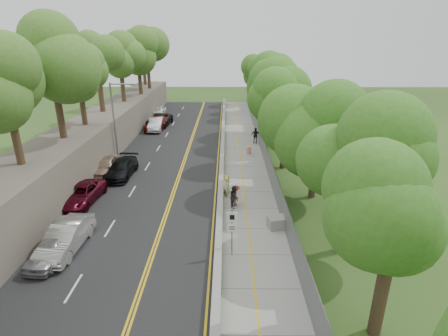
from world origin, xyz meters
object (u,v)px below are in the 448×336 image
at_px(car_0, 52,249).
at_px(painter_0, 227,184).
at_px(concrete_block, 277,223).
at_px(car_1, 66,237).
at_px(person_far, 255,135).
at_px(signpost, 232,227).
at_px(car_2, 81,194).
at_px(construction_barrel, 249,150).
at_px(streetlight, 116,117).

xyz_separation_m(car_0, painter_0, (10.11, 9.30, 0.11)).
distance_m(concrete_block, car_1, 13.41).
relative_size(car_0, painter_0, 2.58).
xyz_separation_m(car_0, person_far, (13.56, 23.60, 0.28)).
distance_m(signpost, concrete_block, 4.67).
relative_size(signpost, person_far, 1.61).
height_order(concrete_block, painter_0, painter_0).
distance_m(signpost, person_far, 23.33).
distance_m(car_0, car_2, 7.53).
bearing_deg(painter_0, construction_barrel, -3.40).
bearing_deg(painter_0, signpost, -168.25).
relative_size(streetlight, construction_barrel, 9.64).
relative_size(signpost, car_1, 0.62).
relative_size(car_1, car_2, 0.97).
height_order(car_1, car_2, car_1).
xyz_separation_m(car_1, car_2, (-1.60, 6.39, -0.11)).
bearing_deg(concrete_block, car_1, -168.71).
distance_m(signpost, car_1, 10.12).
relative_size(car_1, person_far, 2.60).
bearing_deg(car_1, car_0, -106.69).
height_order(streetlight, signpost, streetlight).
xyz_separation_m(car_2, person_far, (14.80, 16.17, 0.26)).
xyz_separation_m(streetlight, signpost, (11.51, -17.02, -2.68)).
bearing_deg(car_1, person_far, 62.14).
xyz_separation_m(construction_barrel, painter_0, (-2.40, -10.22, 0.38)).
relative_size(signpost, construction_barrel, 3.74).
bearing_deg(signpost, car_2, 149.26).
bearing_deg(person_far, car_2, 47.74).
distance_m(streetlight, car_1, 16.97).
height_order(construction_barrel, car_1, car_1).
height_order(streetlight, concrete_block, streetlight).
bearing_deg(car_1, construction_barrel, 59.15).
relative_size(car_1, painter_0, 3.16).
relative_size(signpost, car_0, 0.76).
bearing_deg(concrete_block, car_2, 165.67).
xyz_separation_m(streetlight, car_1, (1.46, -16.48, -3.78)).
distance_m(streetlight, construction_barrel, 14.37).
height_order(car_0, painter_0, painter_0).
height_order(concrete_block, person_far, person_far).
xyz_separation_m(signpost, painter_0, (-0.30, 8.79, -1.12)).
bearing_deg(streetlight, car_0, -86.41).
distance_m(construction_barrel, car_2, 18.31).
xyz_separation_m(construction_barrel, car_0, (-12.51, -19.52, 0.27)).
bearing_deg(person_far, car_1, 59.88).
bearing_deg(signpost, streetlight, 124.08).
bearing_deg(car_0, painter_0, 48.16).
height_order(signpost, painter_0, signpost).
relative_size(streetlight, person_far, 4.16).
bearing_deg(construction_barrel, streetlight, -171.64).
height_order(signpost, car_1, signpost).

